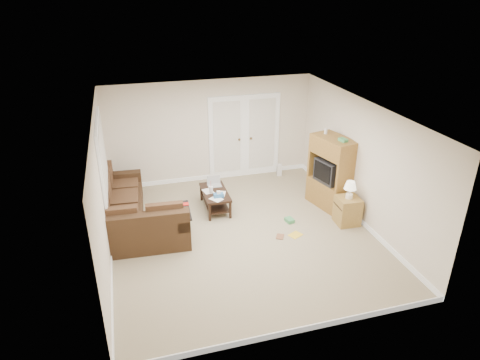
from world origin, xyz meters
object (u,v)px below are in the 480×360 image
object	(u,v)px
sectional_sofa	(130,215)
coffee_table	(215,199)
side_cabinet	(348,208)
tv_armoire	(331,172)

from	to	relation	value
sectional_sofa	coffee_table	world-z (taller)	sectional_sofa
side_cabinet	coffee_table	bearing A→B (deg)	154.16
side_cabinet	sectional_sofa	bearing A→B (deg)	170.01
coffee_table	side_cabinet	bearing A→B (deg)	-27.86
coffee_table	tv_armoire	xyz separation A→B (m)	(2.46, -0.54, 0.57)
tv_armoire	sectional_sofa	bearing A→B (deg)	164.02
tv_armoire	coffee_table	bearing A→B (deg)	153.96
coffee_table	sectional_sofa	bearing A→B (deg)	-167.75
sectional_sofa	side_cabinet	bearing A→B (deg)	-9.27
tv_armoire	side_cabinet	distance (m)	0.94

